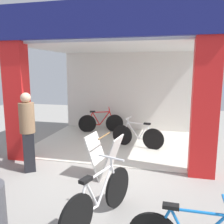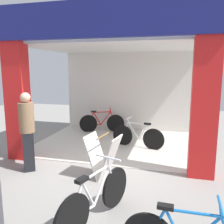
{
  "view_description": "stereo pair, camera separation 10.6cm",
  "coord_description": "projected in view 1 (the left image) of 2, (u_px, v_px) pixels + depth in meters",
  "views": [
    {
      "loc": [
        1.5,
        -5.29,
        2.29
      ],
      "look_at": [
        0.0,
        0.93,
        1.15
      ],
      "focal_mm": 38.99,
      "sensor_mm": 36.0,
      "label": 1
    },
    {
      "loc": [
        1.6,
        -5.27,
        2.29
      ],
      "look_at": [
        0.0,
        0.93,
        1.15
      ],
      "focal_mm": 38.99,
      "sensor_mm": 36.0,
      "label": 2
    }
  ],
  "objects": [
    {
      "name": "ground_plane",
      "position": [
        103.0,
        166.0,
        5.81
      ],
      "size": [
        17.91,
        17.91,
        0.0
      ],
      "primitive_type": "plane",
      "color": "gray",
      "rests_on": "ground"
    },
    {
      "name": "shop_facade",
      "position": [
        119.0,
        80.0,
        7.16
      ],
      "size": [
        5.16,
        4.02,
        3.71
      ],
      "color": "beige",
      "rests_on": "ground"
    },
    {
      "name": "bicycle_inside_0",
      "position": [
        137.0,
        136.0,
        7.12
      ],
      "size": [
        1.56,
        0.47,
        0.87
      ],
      "color": "black",
      "rests_on": "ground"
    },
    {
      "name": "bicycle_inside_1",
      "position": [
        101.0,
        122.0,
        8.85
      ],
      "size": [
        1.57,
        0.58,
        0.9
      ],
      "color": "black",
      "rests_on": "ground"
    },
    {
      "name": "bicycle_parked_0",
      "position": [
        99.0,
        199.0,
        3.63
      ],
      "size": [
        0.63,
        1.63,
        0.94
      ],
      "color": "black",
      "rests_on": "ground"
    },
    {
      "name": "sandwich_board_sign",
      "position": [
        104.0,
        156.0,
        5.13
      ],
      "size": [
        0.76,
        0.66,
        0.94
      ],
      "color": "silver",
      "rests_on": "ground"
    },
    {
      "name": "pedestrian_0",
      "position": [
        28.0,
        131.0,
        5.42
      ],
      "size": [
        0.54,
        0.63,
        1.78
      ],
      "color": "black",
      "rests_on": "ground"
    }
  ]
}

